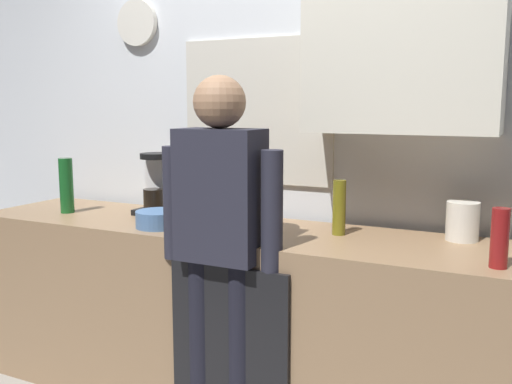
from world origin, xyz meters
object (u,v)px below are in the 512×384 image
at_px(cup_yellow_cup, 243,225).
at_px(bottle_green_wine, 66,186).
at_px(bottle_olive_oil, 339,208).
at_px(bottle_amber_beer, 256,216).
at_px(bottle_red_vinegar, 500,238).
at_px(storage_canister, 463,221).
at_px(person_at_sink, 221,230).
at_px(mixing_bowl, 159,219).
at_px(coffee_maker, 160,186).

bearing_deg(cup_yellow_cup, bottle_green_wine, 177.61).
distance_m(bottle_olive_oil, bottle_amber_beer, 0.41).
bearing_deg(cup_yellow_cup, bottle_red_vinegar, -3.76).
height_order(storage_canister, person_at_sink, person_at_sink).
distance_m(bottle_red_vinegar, bottle_green_wine, 2.20).
bearing_deg(mixing_bowl, cup_yellow_cup, 5.73).
relative_size(coffee_maker, bottle_green_wine, 1.10).
relative_size(bottle_green_wine, mixing_bowl, 1.36).
relative_size(bottle_red_vinegar, mixing_bowl, 1.00).
xyz_separation_m(bottle_green_wine, cup_yellow_cup, (1.11, -0.05, -0.11)).
distance_m(bottle_red_vinegar, person_at_sink, 1.10).
xyz_separation_m(bottle_amber_beer, storage_canister, (0.79, 0.43, -0.03)).
bearing_deg(cup_yellow_cup, bottle_amber_beer, -43.85).
xyz_separation_m(coffee_maker, bottle_amber_beer, (0.77, -0.38, -0.03)).
relative_size(bottle_green_wine, cup_yellow_cup, 3.53).
xyz_separation_m(bottle_amber_beer, bottle_red_vinegar, (0.96, 0.04, -0.01)).
bearing_deg(bottle_olive_oil, storage_canister, 14.43).
relative_size(cup_yellow_cup, person_at_sink, 0.05).
distance_m(cup_yellow_cup, person_at_sink, 0.19).
relative_size(mixing_bowl, person_at_sink, 0.14).
distance_m(bottle_amber_beer, bottle_red_vinegar, 0.96).
xyz_separation_m(bottle_amber_beer, mixing_bowl, (-0.56, 0.07, -0.08)).
bearing_deg(person_at_sink, bottle_olive_oil, 50.67).
height_order(mixing_bowl, storage_canister, storage_canister).
height_order(bottle_olive_oil, bottle_amber_beer, bottle_olive_oil).
bearing_deg(bottle_amber_beer, mixing_bowl, 172.77).
bearing_deg(bottle_olive_oil, coffee_maker, 175.98).
bearing_deg(bottle_red_vinegar, coffee_maker, 169.14).
bearing_deg(mixing_bowl, bottle_green_wine, 172.36).
xyz_separation_m(cup_yellow_cup, person_at_sink, (-0.01, -0.19, 0.01)).
height_order(cup_yellow_cup, person_at_sink, person_at_sink).
distance_m(coffee_maker, bottle_amber_beer, 0.86).
relative_size(storage_canister, person_at_sink, 0.11).
bearing_deg(person_at_sink, storage_canister, 36.38).
distance_m(bottle_green_wine, person_at_sink, 1.13).
bearing_deg(bottle_green_wine, person_at_sink, -12.20).
height_order(bottle_olive_oil, cup_yellow_cup, bottle_olive_oil).
bearing_deg(bottle_amber_beer, storage_canister, 28.87).
relative_size(bottle_olive_oil, bottle_red_vinegar, 1.14).
height_order(coffee_maker, bottle_amber_beer, coffee_maker).
height_order(bottle_amber_beer, storage_canister, bottle_amber_beer).
height_order(coffee_maker, mixing_bowl, coffee_maker).
xyz_separation_m(mixing_bowl, storage_canister, (1.35, 0.36, 0.05)).
bearing_deg(bottle_amber_beer, bottle_green_wine, 172.55).
height_order(cup_yellow_cup, storage_canister, storage_canister).
distance_m(cup_yellow_cup, mixing_bowl, 0.44).
bearing_deg(bottle_red_vinegar, bottle_amber_beer, -177.38).
relative_size(bottle_amber_beer, bottle_green_wine, 0.77).
xyz_separation_m(coffee_maker, bottle_olive_oil, (1.04, -0.07, -0.02)).
xyz_separation_m(bottle_olive_oil, cup_yellow_cup, (-0.39, -0.19, -0.08)).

